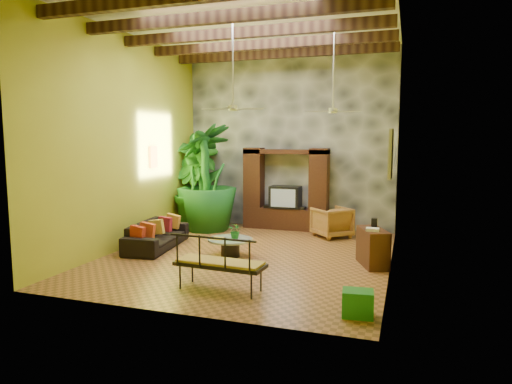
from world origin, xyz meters
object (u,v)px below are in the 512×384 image
(wicker_armchair, at_px, (332,222))
(iron_bench, at_px, (218,261))
(entertainment_center, at_px, (286,195))
(ceiling_fan_back, at_px, (333,102))
(ceiling_fan_front, at_px, (233,98))
(tall_plant_b, at_px, (190,190))
(tall_plant_c, at_px, (207,178))
(coffee_table, at_px, (230,245))
(tall_plant_a, at_px, (199,179))
(green_bin, at_px, (358,303))
(side_console, at_px, (373,247))
(sofa, at_px, (157,235))

(wicker_armchair, distance_m, iron_bench, 5.01)
(entertainment_center, height_order, ceiling_fan_back, ceiling_fan_back)
(ceiling_fan_front, distance_m, wicker_armchair, 4.47)
(tall_plant_b, bearing_deg, iron_bench, -58.59)
(tall_plant_b, distance_m, iron_bench, 5.52)
(ceiling_fan_front, height_order, wicker_armchair, ceiling_fan_front)
(tall_plant_b, bearing_deg, wicker_armchair, 2.83)
(tall_plant_b, relative_size, tall_plant_c, 0.75)
(coffee_table, bearing_deg, wicker_armchair, 56.55)
(tall_plant_a, relative_size, tall_plant_b, 1.23)
(wicker_armchair, bearing_deg, green_bin, 59.95)
(iron_bench, relative_size, green_bin, 3.58)
(entertainment_center, distance_m, side_console, 4.11)
(wicker_armchair, relative_size, side_console, 0.92)
(coffee_table, relative_size, green_bin, 2.19)
(ceiling_fan_front, xyz_separation_m, tall_plant_c, (-1.86, 2.70, -1.92))
(tall_plant_a, distance_m, tall_plant_b, 0.63)
(green_bin, bearing_deg, tall_plant_c, 133.00)
(entertainment_center, bearing_deg, ceiling_fan_front, -93.24)
(ceiling_fan_front, distance_m, tall_plant_a, 4.51)
(coffee_table, distance_m, green_bin, 3.93)
(side_console, bearing_deg, iron_bench, -155.56)
(ceiling_fan_back, relative_size, tall_plant_a, 0.68)
(tall_plant_c, bearing_deg, iron_bench, -63.37)
(entertainment_center, bearing_deg, sofa, -126.06)
(entertainment_center, relative_size, wicker_armchair, 2.77)
(tall_plant_b, bearing_deg, ceiling_fan_back, -14.61)
(tall_plant_c, height_order, iron_bench, tall_plant_c)
(coffee_table, bearing_deg, tall_plant_a, 125.77)
(ceiling_fan_front, bearing_deg, coffee_table, 130.55)
(entertainment_center, height_order, tall_plant_a, tall_plant_a)
(wicker_armchair, distance_m, tall_plant_a, 4.13)
(tall_plant_a, xyz_separation_m, coffee_table, (2.21, -3.07, -1.11))
(tall_plant_a, relative_size, iron_bench, 1.71)
(entertainment_center, height_order, iron_bench, entertainment_center)
(tall_plant_b, height_order, iron_bench, tall_plant_b)
(wicker_armchair, relative_size, coffee_table, 0.89)
(ceiling_fan_front, height_order, green_bin, ceiling_fan_front)
(sofa, xyz_separation_m, wicker_armchair, (3.73, 2.50, 0.08))
(wicker_armchair, relative_size, tall_plant_c, 0.29)
(coffee_table, height_order, green_bin, coffee_table)
(ceiling_fan_front, distance_m, side_console, 4.18)
(ceiling_fan_front, bearing_deg, iron_bench, -76.00)
(side_console, bearing_deg, tall_plant_c, 132.72)
(side_console, bearing_deg, tall_plant_a, 129.96)
(ceiling_fan_front, distance_m, ceiling_fan_back, 2.41)
(ceiling_fan_front, height_order, side_console, ceiling_fan_front)
(ceiling_fan_back, relative_size, tall_plant_b, 0.84)
(tall_plant_a, distance_m, tall_plant_c, 0.77)
(tall_plant_b, height_order, green_bin, tall_plant_b)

